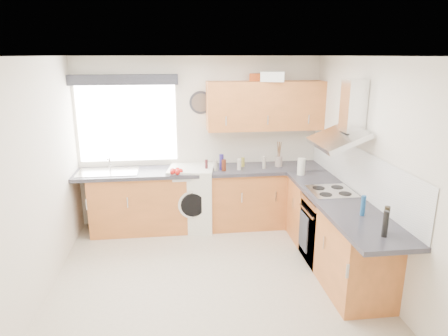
{
  "coord_description": "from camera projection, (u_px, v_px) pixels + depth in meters",
  "views": [
    {
      "loc": [
        -0.35,
        -4.08,
        2.51
      ],
      "look_at": [
        0.25,
        0.85,
        1.1
      ],
      "focal_mm": 32.0,
      "sensor_mm": 36.0,
      "label": 1
    }
  ],
  "objects": [
    {
      "name": "ground_plane",
      "position": [
        212.0,
        280.0,
        4.63
      ],
      "size": [
        3.6,
        3.6,
        0.0
      ],
      "primitive_type": "plane",
      "color": "beige"
    },
    {
      "name": "ceiling",
      "position": [
        209.0,
        56.0,
        3.94
      ],
      "size": [
        3.6,
        3.6,
        0.02
      ],
      "primitive_type": "cube",
      "color": "white",
      "rests_on": "wall_back"
    },
    {
      "name": "wall_back",
      "position": [
        200.0,
        142.0,
        6.0
      ],
      "size": [
        3.6,
        0.02,
        2.5
      ],
      "primitive_type": "cube",
      "color": "silver",
      "rests_on": "ground_plane"
    },
    {
      "name": "wall_front",
      "position": [
        236.0,
        259.0,
        2.57
      ],
      "size": [
        3.6,
        0.02,
        2.5
      ],
      "primitive_type": "cube",
      "color": "silver",
      "rests_on": "ground_plane"
    },
    {
      "name": "wall_left",
      "position": [
        35.0,
        183.0,
        4.07
      ],
      "size": [
        0.02,
        3.6,
        2.5
      ],
      "primitive_type": "cube",
      "color": "silver",
      "rests_on": "ground_plane"
    },
    {
      "name": "wall_right",
      "position": [
        369.0,
        171.0,
        4.5
      ],
      "size": [
        0.02,
        3.6,
        2.5
      ],
      "primitive_type": "cube",
      "color": "silver",
      "rests_on": "ground_plane"
    },
    {
      "name": "window",
      "position": [
        127.0,
        124.0,
        5.79
      ],
      "size": [
        1.4,
        0.02,
        1.1
      ],
      "primitive_type": "cube",
      "color": "silver",
      "rests_on": "wall_back"
    },
    {
      "name": "window_blind",
      "position": [
        124.0,
        80.0,
        5.53
      ],
      "size": [
        1.5,
        0.18,
        0.14
      ],
      "primitive_type": "cube",
      "color": "#28292F",
      "rests_on": "wall_back"
    },
    {
      "name": "splashback",
      "position": [
        356.0,
        170.0,
        4.8
      ],
      "size": [
        0.01,
        3.0,
        0.54
      ],
      "primitive_type": "cube",
      "color": "white",
      "rests_on": "wall_right"
    },
    {
      "name": "base_cab_back",
      "position": [
        195.0,
        200.0,
        5.94
      ],
      "size": [
        3.0,
        0.58,
        0.86
      ],
      "primitive_type": "cube",
      "color": "#B1612C",
      "rests_on": "ground_plane"
    },
    {
      "name": "base_cab_corner",
      "position": [
        300.0,
        196.0,
        6.12
      ],
      "size": [
        0.6,
        0.6,
        0.86
      ],
      "primitive_type": "cube",
      "color": "#B1612C",
      "rests_on": "ground_plane"
    },
    {
      "name": "base_cab_right",
      "position": [
        334.0,
        233.0,
        4.83
      ],
      "size": [
        0.58,
        2.1,
        0.86
      ],
      "primitive_type": "cube",
      "color": "#B1612C",
      "rests_on": "ground_plane"
    },
    {
      "name": "worktop_back",
      "position": [
        202.0,
        171.0,
        5.82
      ],
      "size": [
        3.6,
        0.62,
        0.05
      ],
      "primitive_type": "cube",
      "color": "#2E2C33",
      "rests_on": "base_cab_back"
    },
    {
      "name": "worktop_right",
      "position": [
        341.0,
        203.0,
        4.56
      ],
      "size": [
        0.62,
        2.42,
        0.05
      ],
      "primitive_type": "cube",
      "color": "#2E2C33",
      "rests_on": "base_cab_right"
    },
    {
      "name": "sink",
      "position": [
        108.0,
        169.0,
        5.64
      ],
      "size": [
        0.84,
        0.46,
        0.1
      ],
      "primitive_type": null,
      "color": "silver",
      "rests_on": "worktop_back"
    },
    {
      "name": "oven",
      "position": [
        329.0,
        229.0,
        4.97
      ],
      "size": [
        0.56,
        0.58,
        0.85
      ],
      "primitive_type": "cube",
      "color": "black",
      "rests_on": "ground_plane"
    },
    {
      "name": "hob_plate",
      "position": [
        332.0,
        191.0,
        4.84
      ],
      "size": [
        0.52,
        0.52,
        0.01
      ],
      "primitive_type": "cube",
      "color": "silver",
      "rests_on": "worktop_right"
    },
    {
      "name": "extractor_hood",
      "position": [
        345.0,
        121.0,
        4.62
      ],
      "size": [
        0.52,
        0.78,
        0.66
      ],
      "primitive_type": null,
      "color": "silver",
      "rests_on": "wall_right"
    },
    {
      "name": "upper_cabinets",
      "position": [
        265.0,
        106.0,
        5.8
      ],
      "size": [
        1.7,
        0.35,
        0.7
      ],
      "primitive_type": "cube",
      "color": "#B1612C",
      "rests_on": "wall_back"
    },
    {
      "name": "washing_machine",
      "position": [
        192.0,
        197.0,
        5.93
      ],
      "size": [
        0.73,
        0.71,
        0.94
      ],
      "primitive_type": "cube",
      "rotation": [
        0.0,
        0.0,
        -0.17
      ],
      "color": "silver",
      "rests_on": "ground_plane"
    },
    {
      "name": "wall_clock",
      "position": [
        201.0,
        103.0,
        5.83
      ],
      "size": [
        0.33,
        0.04,
        0.33
      ],
      "primitive_type": "cylinder",
      "rotation": [
        1.57,
        0.0,
        0.0
      ],
      "color": "#28292F",
      "rests_on": "wall_back"
    },
    {
      "name": "casserole",
      "position": [
        272.0,
        77.0,
        5.59
      ],
      "size": [
        0.38,
        0.31,
        0.14
      ],
      "primitive_type": "cube",
      "rotation": [
        0.0,
        0.0,
        -0.25
      ],
      "color": "silver",
      "rests_on": "upper_cabinets"
    },
    {
      "name": "storage_box",
      "position": [
        257.0,
        77.0,
        5.77
      ],
      "size": [
        0.26,
        0.23,
        0.1
      ],
      "primitive_type": "cube",
      "rotation": [
        0.0,
        0.0,
        -0.24
      ],
      "color": "#C64E1A",
      "rests_on": "upper_cabinets"
    },
    {
      "name": "utensil_pot",
      "position": [
        279.0,
        161.0,
        5.93
      ],
      "size": [
        0.13,
        0.13,
        0.15
      ],
      "primitive_type": "cylinder",
      "rotation": [
        0.0,
        0.0,
        -0.23
      ],
      "color": "gray",
      "rests_on": "worktop_back"
    },
    {
      "name": "kitchen_roll",
      "position": [
        301.0,
        167.0,
        5.51
      ],
      "size": [
        0.12,
        0.12,
        0.23
      ],
      "primitive_type": "cylinder",
      "rotation": [
        0.0,
        0.0,
        -0.2
      ],
      "color": "silver",
      "rests_on": "worktop_right"
    },
    {
      "name": "tomato_cluster",
      "position": [
        176.0,
        171.0,
        5.56
      ],
      "size": [
        0.2,
        0.2,
        0.07
      ],
      "primitive_type": null,
      "rotation": [
        0.0,
        0.0,
        -0.25
      ],
      "color": "red",
      "rests_on": "worktop_back"
    },
    {
      "name": "jar_0",
      "position": [
        239.0,
        164.0,
        5.75
      ],
      "size": [
        0.06,
        0.06,
        0.16
      ],
      "primitive_type": "cylinder",
      "color": "#C0B3A4",
      "rests_on": "worktop_back"
    },
    {
      "name": "jar_1",
      "position": [
        221.0,
        162.0,
        5.76
      ],
      "size": [
        0.06,
        0.06,
        0.22
      ],
      "primitive_type": "cylinder",
      "color": "navy",
      "rests_on": "worktop_back"
    },
    {
      "name": "jar_2",
      "position": [
        206.0,
        165.0,
        5.73
      ],
      "size": [
        0.04,
        0.04,
        0.16
      ],
      "primitive_type": "cylinder",
      "color": "#46191C",
      "rests_on": "worktop_back"
    },
    {
      "name": "jar_3",
      "position": [
        264.0,
        163.0,
        5.8
      ],
      "size": [
        0.05,
        0.05,
        0.18
      ],
      "primitive_type": "cylinder",
      "color": "gray",
      "rests_on": "worktop_back"
    },
    {
      "name": "jar_4",
      "position": [
        243.0,
        162.0,
        5.92
      ],
      "size": [
        0.05,
        0.05,
        0.14
      ],
      "primitive_type": "cylinder",
      "color": "olive",
      "rests_on": "worktop_back"
    },
    {
      "name": "jar_5",
      "position": [
        224.0,
        165.0,
        5.7
      ],
      "size": [
        0.06,
        0.06,
        0.16
      ],
      "primitive_type": "cylinder",
      "color": "#562212",
      "rests_on": "worktop_back"
    },
    {
      "name": "jar_6",
      "position": [
        216.0,
        165.0,
        5.7
      ],
      "size": [
        0.05,
        0.05,
        0.16
      ],
      "primitive_type": "cylinder",
      "color": "gray",
      "rests_on": "worktop_back"
    },
    {
      "name": "bottle_0",
      "position": [
        363.0,
        206.0,
        4.11
      ],
      "size": [
        0.05,
        0.05,
        0.21
      ],
      "primitive_type": "cylinder",
      "color": "navy",
      "rests_on": "worktop_right"
    },
    {
      "name": "bottle_1",
      "position": [
        385.0,
        224.0,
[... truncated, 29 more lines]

